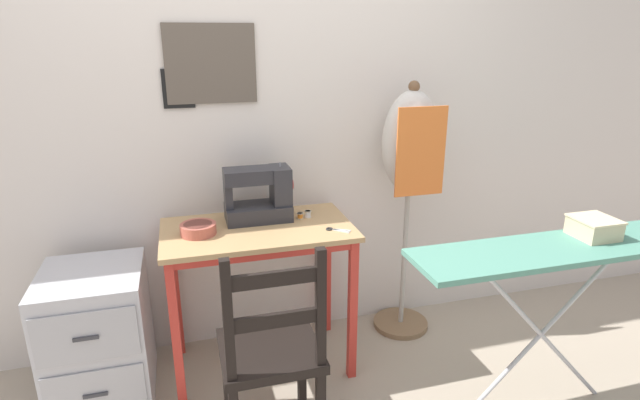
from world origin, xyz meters
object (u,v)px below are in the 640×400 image
object	(u,v)px
sewing_machine	(261,195)
ironing_board	(553,257)
storage_box	(594,227)
thread_spool_mid_table	(308,214)
scissors	(334,230)
fabric_bowl	(198,229)
thread_spool_near_machine	(300,216)
filing_cabinet	(99,335)
wooden_chair	(271,353)
dress_form	(410,158)

from	to	relation	value
sewing_machine	ironing_board	xyz separation A→B (m)	(1.10, -0.78, -0.13)
sewing_machine	storage_box	xyz separation A→B (m)	(1.33, -0.73, -0.04)
thread_spool_mid_table	ironing_board	distance (m)	1.14
sewing_machine	scissors	bearing A→B (deg)	-38.06
fabric_bowl	scissors	world-z (taller)	fabric_bowl
thread_spool_near_machine	thread_spool_mid_table	world-z (taller)	thread_spool_mid_table
filing_cabinet	storage_box	xyz separation A→B (m)	(2.14, -0.60, 0.54)
thread_spool_near_machine	scissors	bearing A→B (deg)	-58.91
storage_box	sewing_machine	bearing A→B (deg)	151.31
thread_spool_mid_table	wooden_chair	xyz separation A→B (m)	(-0.31, -0.62, -0.35)
thread_spool_mid_table	fabric_bowl	bearing A→B (deg)	-171.51
wooden_chair	dress_form	bearing A→B (deg)	37.10
fabric_bowl	storage_box	size ratio (longest dim) A/B	0.95
fabric_bowl	filing_cabinet	world-z (taller)	fabric_bowl
thread_spool_near_machine	filing_cabinet	distance (m)	1.10
fabric_bowl	thread_spool_mid_table	distance (m)	0.55
fabric_bowl	dress_form	world-z (taller)	dress_form
sewing_machine	thread_spool_near_machine	distance (m)	0.22
thread_spool_near_machine	thread_spool_mid_table	bearing A→B (deg)	9.48
fabric_bowl	wooden_chair	size ratio (longest dim) A/B	0.18
scissors	thread_spool_near_machine	size ratio (longest dim) A/B	3.35
ironing_board	storage_box	world-z (taller)	storage_box
sewing_machine	storage_box	distance (m)	1.52
ironing_board	dress_form	bearing A→B (deg)	109.69
storage_box	filing_cabinet	bearing A→B (deg)	164.24
thread_spool_mid_table	storage_box	xyz separation A→B (m)	(1.10, -0.69, 0.07)
fabric_bowl	thread_spool_near_machine	xyz separation A→B (m)	(0.51, 0.07, -0.01)
sewing_machine	scissors	distance (m)	0.41
dress_form	storage_box	xyz separation A→B (m)	(0.52, -0.76, -0.17)
sewing_machine	thread_spool_near_machine	size ratio (longest dim) A/B	10.20
sewing_machine	thread_spool_mid_table	size ratio (longest dim) A/B	9.61
scissors	fabric_bowl	bearing A→B (deg)	168.89
scissors	wooden_chair	world-z (taller)	wooden_chair
sewing_machine	dress_form	size ratio (longest dim) A/B	0.24
dress_form	ironing_board	xyz separation A→B (m)	(0.29, -0.80, -0.26)
thread_spool_near_machine	wooden_chair	distance (m)	0.75
sewing_machine	wooden_chair	distance (m)	0.80
dress_form	ironing_board	bearing A→B (deg)	-70.31
fabric_bowl	ironing_board	distance (m)	1.56
thread_spool_near_machine	thread_spool_mid_table	xyz separation A→B (m)	(0.04, 0.01, 0.00)
ironing_board	filing_cabinet	bearing A→B (deg)	161.19
filing_cabinet	thread_spool_mid_table	bearing A→B (deg)	4.96
fabric_bowl	storage_box	distance (m)	1.76
fabric_bowl	wooden_chair	distance (m)	0.68
scissors	ironing_board	bearing A→B (deg)	-34.00
scissors	filing_cabinet	size ratio (longest dim) A/B	0.17
storage_box	thread_spool_mid_table	bearing A→B (deg)	147.83
thread_spool_mid_table	storage_box	bearing A→B (deg)	-32.17
sewing_machine	filing_cabinet	distance (m)	1.00
sewing_machine	thread_spool_mid_table	world-z (taller)	sewing_machine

